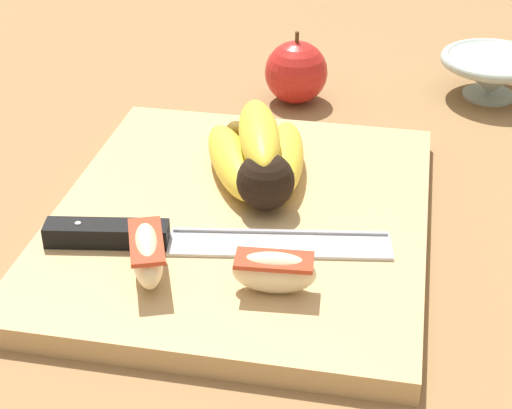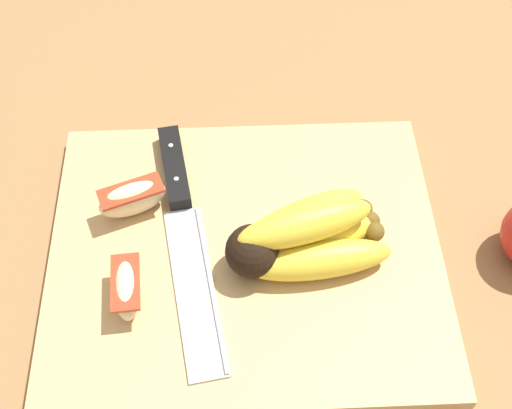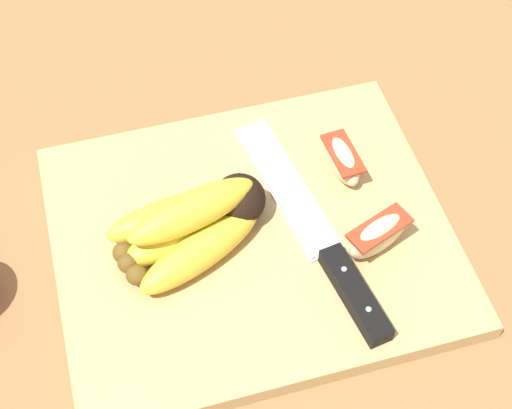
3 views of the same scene
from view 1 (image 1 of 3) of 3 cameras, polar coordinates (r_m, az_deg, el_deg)
ground_plane at (r=0.72m, az=-0.86°, el=-2.47°), size 6.00×6.00×0.00m
cutting_board at (r=0.73m, az=-1.03°, el=-1.07°), size 0.38×0.32×0.02m
banana_bunch at (r=0.75m, az=0.21°, el=3.25°), size 0.16×0.12×0.07m
chefs_knife at (r=0.68m, az=-6.10°, el=-2.23°), size 0.07×0.28×0.02m
apple_wedge_near at (r=0.64m, az=-7.41°, el=-3.38°), size 0.07×0.05×0.04m
apple_wedge_middle at (r=0.62m, az=1.24°, el=-4.58°), size 0.03×0.06×0.03m
whole_apple at (r=0.96m, az=2.91°, el=8.97°), size 0.07×0.07×0.08m
ceramic_bowl at (r=1.01m, az=15.79°, el=8.67°), size 0.12×0.12×0.05m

